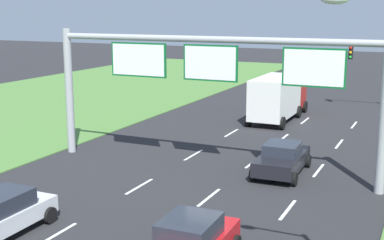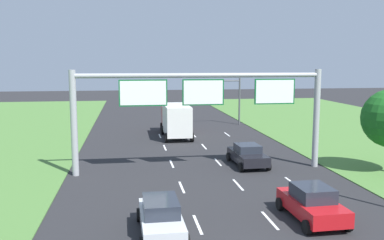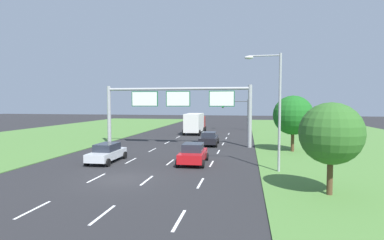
{
  "view_description": "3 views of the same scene",
  "coord_description": "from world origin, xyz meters",
  "px_view_note": "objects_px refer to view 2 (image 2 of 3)",
  "views": [
    {
      "loc": [
        10.36,
        -8.34,
        8.03
      ],
      "look_at": [
        -0.41,
        14.91,
        2.71
      ],
      "focal_mm": 50.0,
      "sensor_mm": 36.0,
      "label": 1
    },
    {
      "loc": [
        -4.82,
        -12.82,
        7.55
      ],
      "look_at": [
        -0.44,
        16.55,
        3.45
      ],
      "focal_mm": 40.0,
      "sensor_mm": 36.0,
      "label": 2
    },
    {
      "loc": [
        8.03,
        -18.17,
        5.0
      ],
      "look_at": [
        1.87,
        15.53,
        3.02
      ],
      "focal_mm": 28.0,
      "sensor_mm": 36.0,
      "label": 3
    }
  ],
  "objects_px": {
    "car_mid_lane": "(248,155)",
    "traffic_light_mast": "(224,93)",
    "box_truck": "(176,119)",
    "car_lead_silver": "(161,217)",
    "sign_gantry": "(202,100)",
    "car_near_red": "(312,203)"
  },
  "relations": [
    {
      "from": "sign_gantry",
      "to": "traffic_light_mast",
      "type": "xyz_separation_m",
      "value": [
        6.21,
        20.85,
        -1.07
      ]
    },
    {
      "from": "car_near_red",
      "to": "sign_gantry",
      "type": "height_order",
      "value": "sign_gantry"
    },
    {
      "from": "car_lead_silver",
      "to": "sign_gantry",
      "type": "height_order",
      "value": "sign_gantry"
    },
    {
      "from": "car_lead_silver",
      "to": "car_near_red",
      "type": "bearing_deg",
      "value": 4.26
    },
    {
      "from": "sign_gantry",
      "to": "traffic_light_mast",
      "type": "distance_m",
      "value": 21.79
    },
    {
      "from": "car_lead_silver",
      "to": "sign_gantry",
      "type": "bearing_deg",
      "value": 70.29
    },
    {
      "from": "car_mid_lane",
      "to": "box_truck",
      "type": "bearing_deg",
      "value": 104.94
    },
    {
      "from": "car_near_red",
      "to": "car_mid_lane",
      "type": "relative_size",
      "value": 0.97
    },
    {
      "from": "car_near_red",
      "to": "sign_gantry",
      "type": "bearing_deg",
      "value": 108.39
    },
    {
      "from": "box_truck",
      "to": "car_lead_silver",
      "type": "bearing_deg",
      "value": -97.72
    },
    {
      "from": "car_mid_lane",
      "to": "car_near_red",
      "type": "bearing_deg",
      "value": -91.42
    },
    {
      "from": "sign_gantry",
      "to": "box_truck",
      "type": "bearing_deg",
      "value": 91.22
    },
    {
      "from": "sign_gantry",
      "to": "car_near_red",
      "type": "bearing_deg",
      "value": -69.94
    },
    {
      "from": "car_mid_lane",
      "to": "traffic_light_mast",
      "type": "relative_size",
      "value": 0.79
    },
    {
      "from": "car_near_red",
      "to": "car_lead_silver",
      "type": "height_order",
      "value": "car_near_red"
    },
    {
      "from": "box_truck",
      "to": "traffic_light_mast",
      "type": "xyz_separation_m",
      "value": [
        6.51,
        7.04,
        2.11
      ]
    },
    {
      "from": "car_mid_lane",
      "to": "sign_gantry",
      "type": "distance_m",
      "value": 5.56
    },
    {
      "from": "box_truck",
      "to": "sign_gantry",
      "type": "height_order",
      "value": "sign_gantry"
    },
    {
      "from": "car_mid_lane",
      "to": "box_truck",
      "type": "relative_size",
      "value": 0.55
    },
    {
      "from": "car_near_red",
      "to": "box_truck",
      "type": "distance_m",
      "value": 24.1
    },
    {
      "from": "car_lead_silver",
      "to": "car_mid_lane",
      "type": "distance_m",
      "value": 13.62
    },
    {
      "from": "sign_gantry",
      "to": "car_mid_lane",
      "type": "bearing_deg",
      "value": 15.34
    }
  ]
}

